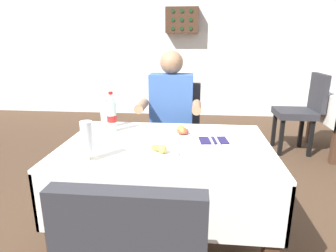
{
  "coord_description": "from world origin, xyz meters",
  "views": [
    {
      "loc": [
        0.05,
        -1.5,
        1.33
      ],
      "look_at": [
        -0.12,
        0.23,
        0.82
      ],
      "focal_mm": 30.91,
      "sensor_mm": 36.0,
      "label": 1
    }
  ],
  "objects": [
    {
      "name": "back_wall",
      "position": [
        0.0,
        3.91,
        1.36
      ],
      "size": [
        11.0,
        0.12,
        2.71
      ],
      "primitive_type": "cube",
      "color": "white",
      "rests_on": "ground"
    },
    {
      "name": "main_dining_table",
      "position": [
        -0.12,
        0.13,
        0.58
      ],
      "size": [
        1.23,
        0.89,
        0.74
      ],
      "color": "white",
      "rests_on": "ground"
    },
    {
      "name": "chair_far_diner_seat",
      "position": [
        -0.12,
        0.97,
        0.55
      ],
      "size": [
        0.44,
        0.5,
        0.97
      ],
      "color": "#2D2D33",
      "rests_on": "ground"
    },
    {
      "name": "seated_diner_far",
      "position": [
        -0.16,
        0.86,
        0.71
      ],
      "size": [
        0.5,
        0.46,
        1.26
      ],
      "color": "#282D42",
      "rests_on": "ground"
    },
    {
      "name": "plate_near_camera",
      "position": [
        -0.14,
        -0.04,
        0.75
      ],
      "size": [
        0.24,
        0.24,
        0.06
      ],
      "color": "white",
      "rests_on": "main_dining_table"
    },
    {
      "name": "plate_far_diner",
      "position": [
        -0.04,
        0.3,
        0.76
      ],
      "size": [
        0.23,
        0.23,
        0.07
      ],
      "color": "white",
      "rests_on": "main_dining_table"
    },
    {
      "name": "beer_glass_left",
      "position": [
        -0.49,
        -0.16,
        0.85
      ],
      "size": [
        0.07,
        0.07,
        0.21
      ],
      "color": "white",
      "rests_on": "main_dining_table"
    },
    {
      "name": "beer_glass_middle",
      "position": [
        -0.58,
        0.42,
        0.84
      ],
      "size": [
        0.07,
        0.07,
        0.21
      ],
      "color": "white",
      "rests_on": "main_dining_table"
    },
    {
      "name": "cola_bottle_primary",
      "position": [
        -0.51,
        0.34,
        0.86
      ],
      "size": [
        0.06,
        0.06,
        0.27
      ],
      "color": "silver",
      "rests_on": "main_dining_table"
    },
    {
      "name": "napkin_cutlery_set",
      "position": [
        0.17,
        0.21,
        0.75
      ],
      "size": [
        0.18,
        0.19,
        0.01
      ],
      "color": "#231E4C",
      "rests_on": "main_dining_table"
    },
    {
      "name": "background_chair_left",
      "position": [
        1.34,
        2.07,
        0.55
      ],
      "size": [
        0.5,
        0.44,
        0.97
      ],
      "color": "#2D2D33",
      "rests_on": "ground"
    },
    {
      "name": "wall_bottle_rack",
      "position": [
        -0.22,
        3.74,
        1.68
      ],
      "size": [
        0.56,
        0.21,
        0.42
      ],
      "color": "#472D1E"
    }
  ]
}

